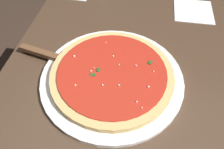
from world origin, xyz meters
The scene contains 5 objects.
restaurant_table centered at (0.00, 0.00, 0.62)m, with size 1.13×0.69×0.78m.
serving_plate centered at (-0.02, 0.04, 0.78)m, with size 0.36×0.36×0.01m, color white.
pizza centered at (-0.02, 0.04, 0.80)m, with size 0.31×0.31×0.02m.
pizza_server centered at (0.02, 0.21, 0.80)m, with size 0.09×0.22×0.01m.
napkin_loose_left centered at (0.33, -0.18, 0.78)m, with size 0.14×0.13×0.00m, color white.
Camera 1 is at (-0.36, -0.02, 1.23)m, focal length 35.14 mm.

